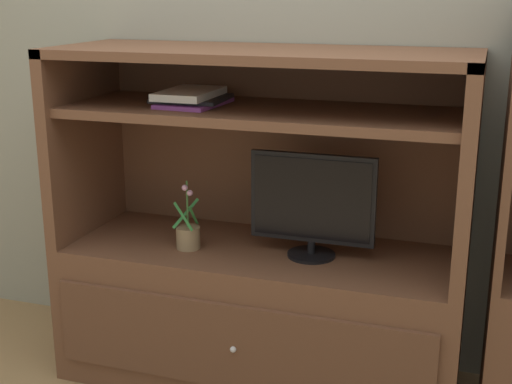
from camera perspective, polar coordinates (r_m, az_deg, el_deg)
The scene contains 5 objects.
painted_rear_wall at distance 2.99m, azimuth 2.48°, elevation 12.75°, with size 6.00×0.10×2.80m, color gray.
media_console at distance 2.89m, azimuth 0.35°, elevation -6.93°, with size 1.60×0.63×1.36m.
tv_monitor at distance 2.69m, azimuth 4.59°, elevation -0.94°, with size 0.49×0.19×0.41m.
potted_plant at distance 2.83m, azimuth -5.52°, elevation -3.51°, with size 0.11×0.11×0.28m.
magazine_stack at distance 2.77m, azimuth -5.26°, elevation 7.64°, with size 0.28×0.32×0.06m.
Camera 1 is at (0.82, -2.12, 1.57)m, focal length 49.35 mm.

